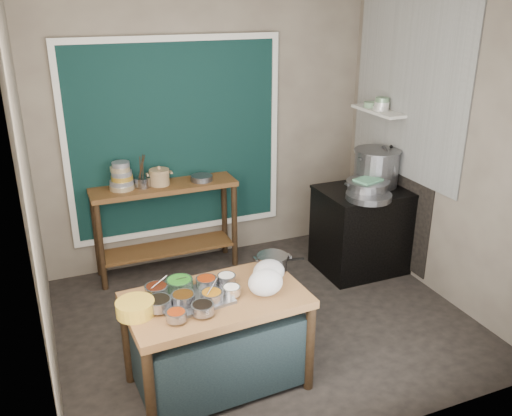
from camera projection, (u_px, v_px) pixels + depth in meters
name	position (u px, v px, depth m)	size (l,w,h in m)	color
floor	(265.00, 322.00, 4.84)	(3.50, 3.00, 0.02)	#2E2723
back_wall	(208.00, 130.00, 5.62)	(3.50, 0.02, 2.80)	#786D5C
left_wall	(29.00, 201.00, 3.70)	(0.02, 3.00, 2.80)	#786D5C
right_wall	(442.00, 149.00, 4.95)	(0.02, 3.00, 2.80)	#786D5C
curtain_panel	(176.00, 139.00, 5.48)	(2.10, 0.02, 1.90)	black
curtain_frame	(177.00, 139.00, 5.47)	(2.22, 0.03, 2.02)	beige
tile_panel	(407.00, 90.00, 5.25)	(0.02, 1.70, 1.70)	#B2B2AA
soot_patch	(391.00, 198.00, 5.76)	(0.01, 1.30, 1.30)	black
wall_shelf	(378.00, 111.00, 5.56)	(0.22, 0.70, 0.03)	beige
prep_table	(217.00, 342.00, 3.92)	(1.25, 0.72, 0.75)	brown
back_counter	(167.00, 228.00, 5.57)	(1.45, 0.40, 0.95)	brown
stove_block	(363.00, 231.00, 5.63)	(0.90, 0.68, 0.85)	black
stove_top	(366.00, 191.00, 5.47)	(0.92, 0.69, 0.03)	black
condiment_tray	(194.00, 300.00, 3.72)	(0.49, 0.35, 0.02)	gray
condiment_bowls	(188.00, 294.00, 3.71)	(0.69, 0.53, 0.08)	gray
yellow_basin	(135.00, 308.00, 3.55)	(0.26, 0.26, 0.10)	gold
saucepan	(272.00, 263.00, 4.11)	(0.24, 0.24, 0.13)	gray
plastic_bag_a	(265.00, 282.00, 3.78)	(0.25, 0.21, 0.19)	white
plastic_bag_b	(269.00, 272.00, 3.93)	(0.24, 0.20, 0.18)	white
bowl_stack	(121.00, 177.00, 5.23)	(0.24, 0.24, 0.27)	tan
utensil_cup	(143.00, 182.00, 5.31)	(0.16, 0.16, 0.10)	gray
ceramic_crock	(160.00, 178.00, 5.36)	(0.21, 0.21, 0.14)	#967B52
wide_bowl	(202.00, 178.00, 5.50)	(0.22, 0.22, 0.06)	gray
stock_pot	(376.00, 168.00, 5.53)	(0.48, 0.48, 0.38)	gray
pot_lid	(388.00, 165.00, 5.55)	(0.42, 0.42, 0.02)	gray
steamer	(367.00, 188.00, 5.31)	(0.43, 0.43, 0.14)	gray
green_cloth	(368.00, 180.00, 5.28)	(0.24, 0.19, 0.02)	#538E69
shallow_pan	(369.00, 196.00, 5.20)	(0.44, 0.44, 0.06)	gray
shelf_bowl_stack	(381.00, 104.00, 5.49)	(0.16, 0.16, 0.13)	silver
shelf_bowl_green	(371.00, 105.00, 5.67)	(0.15, 0.15, 0.05)	gray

